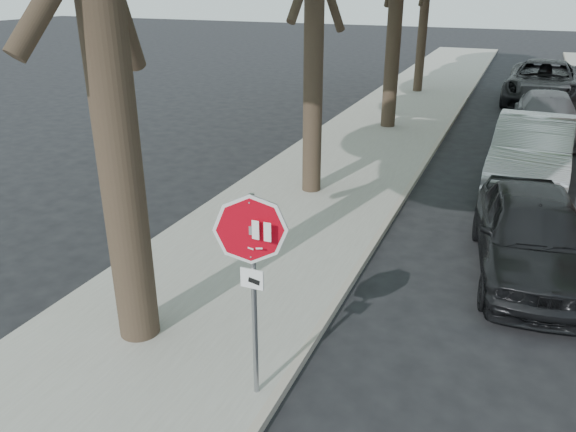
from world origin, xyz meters
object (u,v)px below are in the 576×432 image
at_px(car_c, 547,116).
at_px(car_d, 543,82).
at_px(stop_sign, 252,260).
at_px(car_a, 532,234).
at_px(car_b, 531,152).

relative_size(car_c, car_d, 0.77).
bearing_deg(stop_sign, car_d, 81.38).
height_order(car_c, car_d, car_d).
distance_m(stop_sign, car_a, 5.77).
distance_m(stop_sign, car_d, 21.11).
distance_m(stop_sign, car_b, 10.31).
distance_m(car_a, car_b, 5.06).
height_order(car_a, car_d, car_d).
bearing_deg(car_b, car_c, 87.48).
bearing_deg(stop_sign, car_b, 73.70).
bearing_deg(car_a, stop_sign, -129.55).
xyz_separation_m(stop_sign, car_c, (3.30, 15.06, -1.26)).
distance_m(car_a, car_d, 16.06).
relative_size(car_a, car_b, 0.88).
height_order(stop_sign, car_b, stop_sign).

